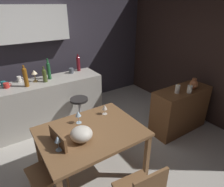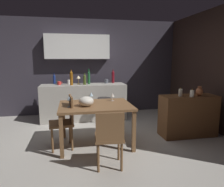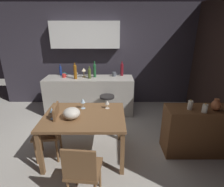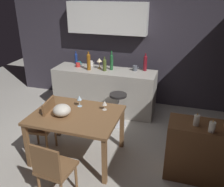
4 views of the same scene
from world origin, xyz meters
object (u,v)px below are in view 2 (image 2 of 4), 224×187
(wine_bottle_green, at_px, (89,77))
(cup_teal, at_px, (58,83))
(sideboard_cabinet, at_px, (188,116))
(wine_bottle_cobalt, at_px, (54,79))
(wine_glass_right, at_px, (112,95))
(cup_slate, at_px, (106,81))
(wine_bottle_olive, at_px, (85,79))
(chair_near_window, at_px, (65,120))
(pillar_candle_short, at_px, (192,94))
(bar_stool, at_px, (104,110))
(vase_copper, at_px, (199,91))
(wine_glass_center, at_px, (69,99))
(pillar_candle_tall, at_px, (180,93))
(wine_glass_left, at_px, (91,95))
(dining_table, at_px, (95,109))
(fruit_bowl, at_px, (86,101))
(wine_bottle_ruby, at_px, (113,77))
(cup_red, at_px, (59,83))
(wine_bottle_amber, at_px, (71,78))
(cup_white, at_px, (69,82))
(counter_lamp, at_px, (78,78))
(chair_by_doorway, at_px, (109,137))

(wine_bottle_green, bearing_deg, cup_teal, 172.13)
(sideboard_cabinet, relative_size, wine_bottle_cobalt, 3.95)
(wine_glass_right, height_order, cup_slate, cup_slate)
(wine_bottle_cobalt, xyz_separation_m, wine_bottle_olive, (0.75, -0.28, 0.01))
(chair_near_window, relative_size, pillar_candle_short, 5.79)
(bar_stool, height_order, vase_copper, vase_copper)
(wine_glass_center, bearing_deg, pillar_candle_tall, 4.36)
(wine_bottle_olive, xyz_separation_m, pillar_candle_tall, (1.74, -1.52, -0.14))
(wine_glass_left, bearing_deg, dining_table, -78.53)
(dining_table, distance_m, fruit_bowl, 0.26)
(bar_stool, height_order, wine_bottle_ruby, wine_bottle_ruby)
(cup_red, height_order, pillar_candle_tall, pillar_candle_tall)
(fruit_bowl, distance_m, wine_bottle_olive, 1.68)
(wine_bottle_green, relative_size, cup_red, 3.08)
(wine_bottle_amber, distance_m, vase_copper, 2.88)
(dining_table, distance_m, cup_white, 1.90)
(bar_stool, relative_size, wine_glass_center, 3.51)
(wine_bottle_amber, distance_m, wine_bottle_olive, 0.33)
(sideboard_cabinet, height_order, wine_bottle_green, wine_bottle_green)
(cup_red, xyz_separation_m, pillar_candle_short, (2.54, -1.71, -0.06))
(chair_near_window, xyz_separation_m, fruit_bowl, (0.36, -0.06, 0.33))
(bar_stool, xyz_separation_m, cup_slate, (0.16, 0.66, 0.61))
(cup_slate, xyz_separation_m, counter_lamp, (-0.72, -0.09, 0.11))
(wine_glass_center, height_order, fruit_bowl, wine_glass_center)
(sideboard_cabinet, bearing_deg, vase_copper, -23.87)
(wine_glass_right, height_order, wine_bottle_amber, wine_bottle_amber)
(sideboard_cabinet, bearing_deg, cup_slate, 129.51)
(bar_stool, distance_m, wine_bottle_ruby, 1.08)
(sideboard_cabinet, distance_m, chair_near_window, 2.40)
(cup_white, xyz_separation_m, pillar_candle_short, (2.31, -1.88, -0.07))
(pillar_candle_short, bearing_deg, wine_glass_center, -178.66)
(fruit_bowl, relative_size, wine_bottle_olive, 0.90)
(chair_by_doorway, relative_size, cup_slate, 6.64)
(wine_glass_center, xyz_separation_m, wine_bottle_green, (0.48, 1.79, 0.20))
(cup_slate, relative_size, counter_lamp, 0.57)
(pillar_candle_tall, bearing_deg, wine_glass_center, -175.64)
(cup_teal, distance_m, pillar_candle_short, 3.16)
(dining_table, distance_m, wine_bottle_olive, 1.61)
(sideboard_cabinet, bearing_deg, cup_teal, 146.99)
(wine_glass_center, height_order, wine_bottle_green, wine_bottle_green)
(wine_bottle_cobalt, height_order, pillar_candle_tall, wine_bottle_cobalt)
(sideboard_cabinet, distance_m, vase_copper, 0.53)
(sideboard_cabinet, bearing_deg, wine_glass_center, -175.12)
(fruit_bowl, xyz_separation_m, wine_bottle_ruby, (0.85, 1.91, 0.25))
(dining_table, bearing_deg, wine_bottle_green, 89.19)
(chair_near_window, height_order, wine_glass_left, wine_glass_left)
(wine_glass_center, relative_size, vase_copper, 0.96)
(wine_bottle_ruby, relative_size, cup_teal, 3.08)
(fruit_bowl, relative_size, pillar_candle_short, 1.64)
(dining_table, relative_size, bar_stool, 1.97)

